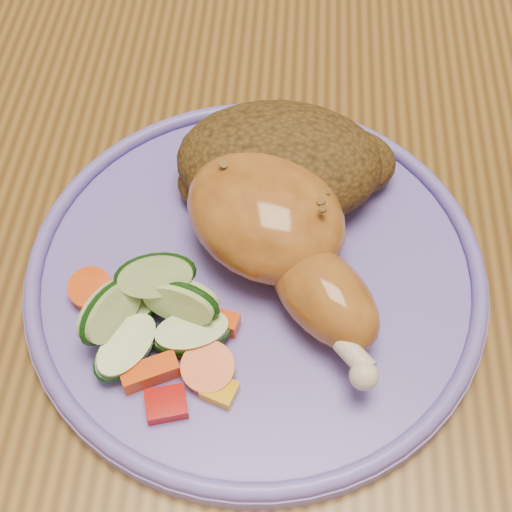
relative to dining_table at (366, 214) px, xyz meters
name	(u,v)px	position (x,y,z in m)	size (l,w,h in m)	color
ground	(313,466)	(0.00, 0.00, -0.67)	(4.00, 4.00, 0.00)	#4F361B
dining_table	(366,214)	(0.00, 0.00, 0.00)	(0.90, 1.40, 0.75)	brown
plate	(256,274)	(-0.08, -0.12, 0.09)	(0.29, 0.29, 0.01)	#6959B9
plate_rim	(256,265)	(-0.08, -0.12, 0.10)	(0.29, 0.29, 0.01)	#6959B9
chicken_leg	(279,233)	(-0.07, -0.11, 0.12)	(0.15, 0.18, 0.06)	#AD6824
rice_pilaf	(283,164)	(-0.07, -0.05, 0.12)	(0.15, 0.10, 0.06)	#4F3613
vegetable_pile	(151,319)	(-0.14, -0.17, 0.11)	(0.11, 0.10, 0.05)	#A50A05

